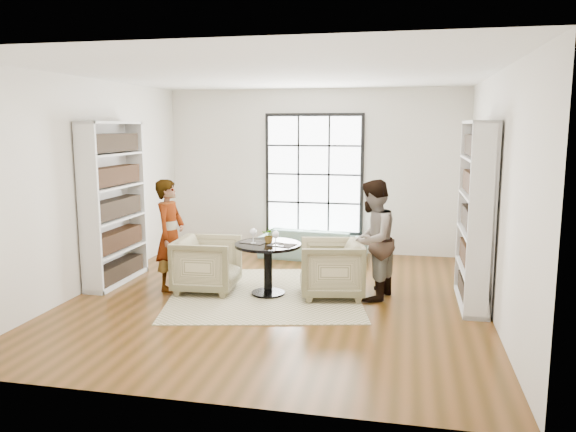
% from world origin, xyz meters
% --- Properties ---
extents(ground, '(6.00, 6.00, 0.00)m').
position_xyz_m(ground, '(0.00, 0.00, 0.00)').
color(ground, brown).
extents(room_shell, '(6.00, 6.01, 6.00)m').
position_xyz_m(room_shell, '(0.00, 0.54, 1.26)').
color(room_shell, silver).
rests_on(room_shell, ground).
extents(rug, '(3.09, 3.09, 0.01)m').
position_xyz_m(rug, '(-0.22, 0.18, 0.01)').
color(rug, '#BEAD8E').
rests_on(rug, ground).
extents(pedestal_table, '(0.92, 0.92, 0.73)m').
position_xyz_m(pedestal_table, '(-0.17, 0.12, 0.53)').
color(pedestal_table, black).
rests_on(pedestal_table, ground).
extents(sofa, '(1.92, 0.89, 0.54)m').
position_xyz_m(sofa, '(0.07, 2.45, 0.27)').
color(sofa, gray).
rests_on(sofa, ground).
extents(armchair_left, '(0.91, 0.89, 0.78)m').
position_xyz_m(armchair_left, '(-1.05, 0.12, 0.39)').
color(armchair_left, tan).
rests_on(armchair_left, ground).
extents(armchair_right, '(1.00, 0.98, 0.79)m').
position_xyz_m(armchair_right, '(0.70, 0.24, 0.39)').
color(armchair_right, tan).
rests_on(armchair_right, ground).
extents(person_left, '(0.40, 0.59, 1.59)m').
position_xyz_m(person_left, '(-1.60, 0.12, 0.79)').
color(person_left, gray).
rests_on(person_left, ground).
extents(person_right, '(0.81, 0.93, 1.63)m').
position_xyz_m(person_right, '(1.25, 0.24, 0.81)').
color(person_right, gray).
rests_on(person_right, ground).
extents(placemat_left, '(0.40, 0.34, 0.01)m').
position_xyz_m(placemat_left, '(-0.37, 0.16, 0.74)').
color(placemat_left, black).
rests_on(placemat_left, pedestal_table).
extents(placemat_right, '(0.40, 0.34, 0.01)m').
position_xyz_m(placemat_right, '(0.05, 0.05, 0.74)').
color(placemat_right, black).
rests_on(placemat_right, pedestal_table).
extents(cutlery_left, '(0.19, 0.25, 0.01)m').
position_xyz_m(cutlery_left, '(-0.37, 0.16, 0.74)').
color(cutlery_left, silver).
rests_on(cutlery_left, placemat_left).
extents(cutlery_right, '(0.19, 0.25, 0.01)m').
position_xyz_m(cutlery_right, '(0.05, 0.05, 0.74)').
color(cutlery_right, silver).
rests_on(cutlery_right, placemat_right).
extents(wine_glass_left, '(0.10, 0.10, 0.21)m').
position_xyz_m(wine_glass_left, '(-0.36, 0.08, 0.89)').
color(wine_glass_left, silver).
rests_on(wine_glass_left, pedestal_table).
extents(wine_glass_right, '(0.10, 0.10, 0.21)m').
position_xyz_m(wine_glass_right, '(-0.03, -0.01, 0.88)').
color(wine_glass_right, silver).
rests_on(wine_glass_right, pedestal_table).
extents(flower_centerpiece, '(0.20, 0.18, 0.22)m').
position_xyz_m(flower_centerpiece, '(-0.16, 0.17, 0.84)').
color(flower_centerpiece, gray).
rests_on(flower_centerpiece, pedestal_table).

